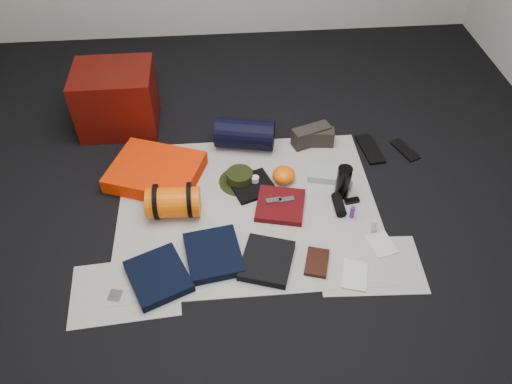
{
  "coord_description": "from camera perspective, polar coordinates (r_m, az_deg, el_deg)",
  "views": [
    {
      "loc": [
        -0.13,
        -2.12,
        2.27
      ],
      "look_at": [
        0.05,
        0.03,
        0.1
      ],
      "focal_mm": 35.0,
      "sensor_mm": 36.0,
      "label": 1
    }
  ],
  "objects": [
    {
      "name": "water_bottle",
      "position": [
        3.15,
        9.95,
        1.13
      ],
      "size": [
        0.09,
        0.09,
        0.23
      ],
      "primitive_type": "cylinder",
      "rotation": [
        0.0,
        0.0,
        -0.05
      ],
      "color": "black",
      "rests_on": "newspaper_mat"
    },
    {
      "name": "paperback_book",
      "position": [
        2.84,
        6.97,
        -7.98
      ],
      "size": [
        0.17,
        0.22,
        0.03
      ],
      "primitive_type": "cube",
      "rotation": [
        0.0,
        0.0,
        -0.29
      ],
      "color": "black",
      "rests_on": "newspaper_mat"
    },
    {
      "name": "toiletry_purple",
      "position": [
        3.07,
        10.95,
        -2.27
      ],
      "size": [
        0.03,
        0.03,
        0.09
      ],
      "primitive_type": "cylinder",
      "rotation": [
        0.0,
        0.0,
        0.09
      ],
      "color": "#542372",
      "rests_on": "newspaper_mat"
    },
    {
      "name": "map_booklet",
      "position": [
        2.83,
        11.21,
        -9.29
      ],
      "size": [
        0.19,
        0.23,
        0.01
      ],
      "primitive_type": "cube",
      "rotation": [
        0.0,
        0.0,
        -0.3
      ],
      "color": "beige",
      "rests_on": "newspaper_mat"
    },
    {
      "name": "trousers_charcoal",
      "position": [
        2.81,
        1.25,
        -7.84
      ],
      "size": [
        0.35,
        0.38,
        0.05
      ],
      "primitive_type": "cube",
      "rotation": [
        0.0,
        0.0,
        -0.32
      ],
      "color": "black",
      "rests_on": "newspaper_mat"
    },
    {
      "name": "red_shirt",
      "position": [
        3.09,
        2.8,
        -1.52
      ],
      "size": [
        0.35,
        0.35,
        0.04
      ],
      "primitive_type": "cube",
      "rotation": [
        0.0,
        0.0,
        -0.23
      ],
      "color": "#50080C",
      "rests_on": "newspaper_mat"
    },
    {
      "name": "newspaper_sheet_front_right",
      "position": [
        2.9,
        12.9,
        -8.15
      ],
      "size": [
        0.6,
        0.43,
        0.0
      ],
      "primitive_type": "cube",
      "rotation": [
        0.0,
        0.0,
        -0.05
      ],
      "color": "silver",
      "rests_on": "floor"
    },
    {
      "name": "hiking_boot_left",
      "position": [
        3.54,
        6.31,
        6.42
      ],
      "size": [
        0.29,
        0.18,
        0.13
      ],
      "primitive_type": "cube",
      "rotation": [
        0.0,
        0.0,
        0.34
      ],
      "color": "#2C2822",
      "rests_on": "newspaper_mat"
    },
    {
      "name": "floor",
      "position": [
        3.12,
        -0.92,
        -1.93
      ],
      "size": [
        4.5,
        4.5,
        0.02
      ],
      "primitive_type": "cube",
      "color": "black",
      "rests_on": "ground"
    },
    {
      "name": "black_tshirt",
      "position": [
        3.22,
        -0.42,
        0.69
      ],
      "size": [
        0.33,
        0.31,
        0.03
      ],
      "primitive_type": "cube",
      "rotation": [
        0.0,
        0.0,
        0.35
      ],
      "color": "black",
      "rests_on": "newspaper_mat"
    },
    {
      "name": "newspaper_mat",
      "position": [
        3.11,
        -0.93,
        -1.77
      ],
      "size": [
        1.6,
        1.3,
        0.01
      ],
      "primitive_type": "cube",
      "color": "silver",
      "rests_on": "floor"
    },
    {
      "name": "boonie_crown",
      "position": [
        3.23,
        -1.87,
        1.75
      ],
      "size": [
        0.17,
        0.17,
        0.07
      ],
      "primitive_type": "cylinder",
      "color": "black",
      "rests_on": "boonie_brim"
    },
    {
      "name": "map_printout",
      "position": [
        3.0,
        14.13,
        -5.79
      ],
      "size": [
        0.17,
        0.2,
        0.01
      ],
      "primitive_type": "cube",
      "rotation": [
        0.0,
        0.0,
        0.24
      ],
      "color": "beige",
      "rests_on": "newspaper_mat"
    },
    {
      "name": "hiking_boot_right",
      "position": [
        3.54,
        6.89,
        6.24
      ],
      "size": [
        0.25,
        0.12,
        0.12
      ],
      "primitive_type": "cube",
      "rotation": [
        0.0,
        0.0,
        -0.1
      ],
      "color": "#2C2822",
      "rests_on": "newspaper_mat"
    },
    {
      "name": "red_cabinet",
      "position": [
        3.74,
        -15.65,
        10.22
      ],
      "size": [
        0.54,
        0.45,
        0.45
      ],
      "primitive_type": "cube",
      "rotation": [
        0.0,
        0.0,
        0.0
      ],
      "color": "#4D0B05",
      "rests_on": "floor"
    },
    {
      "name": "tape_roll",
      "position": [
        3.22,
        -0.11,
        1.47
      ],
      "size": [
        0.05,
        0.05,
        0.04
      ],
      "primitive_type": "cylinder",
      "color": "silver",
      "rests_on": "black_tshirt"
    },
    {
      "name": "flip_flop_right",
      "position": [
        3.65,
        16.65,
        4.63
      ],
      "size": [
        0.17,
        0.25,
        0.01
      ],
      "primitive_type": "cube",
      "rotation": [
        0.0,
        0.0,
        0.38
      ],
      "color": "black",
      "rests_on": "floor"
    },
    {
      "name": "cyan_case",
      "position": [
        3.37,
        9.62,
        2.54
      ],
      "size": [
        0.12,
        0.08,
        0.04
      ],
      "primitive_type": "cube",
      "rotation": [
        0.0,
        0.0,
        -0.11
      ],
      "color": "#0D5C82",
      "rests_on": "newspaper_mat"
    },
    {
      "name": "sleeping_pad",
      "position": [
        3.33,
        -11.39,
        2.29
      ],
      "size": [
        0.68,
        0.62,
        0.1
      ],
      "primitive_type": "cube",
      "rotation": [
        0.0,
        0.0,
        -0.36
      ],
      "color": "#F92F02",
      "rests_on": "newspaper_mat"
    },
    {
      "name": "speaker",
      "position": [
        3.12,
        9.44,
        -1.43
      ],
      "size": [
        0.07,
        0.16,
        0.06
      ],
      "primitive_type": "cylinder",
      "rotation": [
        1.57,
        0.0,
        0.02
      ],
      "color": "black",
      "rests_on": "newspaper_mat"
    },
    {
      "name": "sunglasses",
      "position": [
        3.18,
        10.9,
        -0.99
      ],
      "size": [
        0.1,
        0.05,
        0.02
      ],
      "primitive_type": "cube",
      "rotation": [
        0.0,
        0.0,
        0.16
      ],
      "color": "black",
      "rests_on": "newspaper_mat"
    },
    {
      "name": "energy_bar_a",
      "position": [
        3.08,
        2.04,
        -0.96
      ],
      "size": [
        0.1,
        0.05,
        0.01
      ],
      "primitive_type": "cube",
      "rotation": [
        0.0,
        0.0,
        0.14
      ],
      "color": "#AAAAAF",
      "rests_on": "red_shirt"
    },
    {
      "name": "sack_strap_right",
      "position": [
        3.02,
        -7.57,
        -0.89
      ],
      "size": [
        0.03,
        0.22,
        0.22
      ],
      "primitive_type": "cylinder",
      "rotation": [
        0.0,
        1.57,
        0.0
      ],
      "color": "black",
      "rests_on": "newspaper_mat"
    },
    {
      "name": "energy_bar_b",
      "position": [
        3.09,
        3.51,
        -0.87
      ],
      "size": [
        0.1,
        0.05,
        0.01
      ],
      "primitive_type": "cube",
      "rotation": [
        0.0,
        0.0,
        0.14
      ],
      "color": "#AAAAAF",
      "rests_on": "red_shirt"
    },
    {
      "name": "sack_strap_left",
      "position": [
        3.05,
        -11.32,
        -1.11
      ],
      "size": [
        0.02,
        0.22,
        0.22
      ],
      "primitive_type": "cylinder",
      "rotation": [
        0.0,
        1.57,
        0.0
      ],
      "color": "black",
      "rests_on": "newspaper_mat"
    },
    {
      "name": "flip_flop_left",
      "position": [
        3.6,
        12.89,
        4.81
      ],
      "size": [
        0.15,
        0.32,
        0.02
      ],
      "primitive_type": "cube",
      "rotation": [
        0.0,
        0.0,
        0.12
      ],
      "color": "black",
      "rests_on": "floor"
    },
    {
      "name": "orange_stuff_sack",
      "position": [
        3.25,
        3.19,
        1.97
      ],
      "size": [
        0.17,
        0.17,
        0.1
      ],
      "primitive_type": "ellipsoid",
      "rotation": [
        0.0,
        0.0,
        0.15
      ],
      "color": "#FB5E04",
      "rests_on": "newspaper_mat"
    },
    {
      "name": "boonie_brim",
      "position": [
        3.26,
        -1.86,
        1.23
      ],
      "size": [
        0.32,
        0.32,
        0.01
      ],
      "primitive_type": "cylinder",
      "rotation": [
        0.0,
        0.0,
        -0.19
      ],
      "color": "black",
      "rests_on": "newspaper_mat"
    },
    {
      "name": "trousers_navy_a",
      "position": [
        2.79,
        -11.09,
        -9.42
      ],
      "size": [
        0.4,
        0.42,
        0.05
      ],
      "primitive_type": "cube",
      "rotation": [
        0.0,
        0.0,
        0.41
      ],
      "color": "black",
      "rests_on": "newspaper_mat"
    },
    {
      "name": "compact_camera",
      "position": [
        3.26,
        10.01,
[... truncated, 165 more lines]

